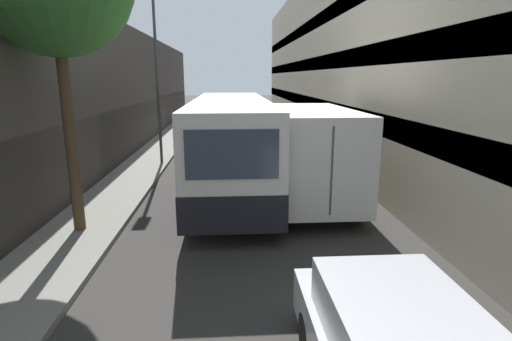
{
  "coord_description": "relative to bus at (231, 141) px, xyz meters",
  "views": [
    {
      "loc": [
        -0.63,
        0.34,
        3.89
      ],
      "look_at": [
        0.02,
        10.1,
        1.6
      ],
      "focal_mm": 28.0,
      "sensor_mm": 36.0,
      "label": 1
    }
  ],
  "objects": [
    {
      "name": "building_left_shopfront",
      "position": [
        -6.0,
        0.58,
        1.23
      ],
      "size": [
        2.4,
        60.0,
        6.38
      ],
      "color": "#423D38",
      "rests_on": "ground_plane"
    },
    {
      "name": "sidewalk_left",
      "position": [
        -3.88,
        0.58,
        -1.6
      ],
      "size": [
        2.04,
        60.0,
        0.13
      ],
      "color": "gray",
      "rests_on": "ground_plane"
    },
    {
      "name": "box_truck",
      "position": [
        2.38,
        -1.51,
        -0.07
      ],
      "size": [
        2.36,
        7.37,
        2.97
      ],
      "color": "silver",
      "rests_on": "ground_plane"
    },
    {
      "name": "building_right_apartment",
      "position": [
        5.78,
        0.58,
        3.21
      ],
      "size": [
        2.4,
        60.0,
        9.8
      ],
      "color": "#A89E89",
      "rests_on": "ground_plane"
    },
    {
      "name": "bus",
      "position": [
        0.0,
        0.0,
        0.0
      ],
      "size": [
        2.52,
        11.28,
        3.15
      ],
      "color": "silver",
      "rests_on": "ground_plane"
    },
    {
      "name": "street_lamp",
      "position": [
        -3.11,
        3.66,
        3.58
      ],
      "size": [
        0.36,
        0.8,
        7.48
      ],
      "color": "#38383D",
      "rests_on": "sidewalk_left"
    },
    {
      "name": "ground_plane",
      "position": [
        0.59,
        0.58,
        -1.67
      ],
      "size": [
        150.0,
        150.0,
        0.0
      ],
      "primitive_type": "plane",
      "color": "#33302D"
    }
  ]
}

